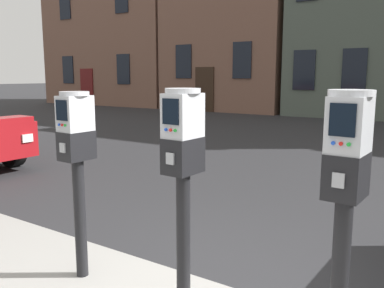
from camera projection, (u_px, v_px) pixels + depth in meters
The scene contains 4 objects.
parking_meter_near_kerb at pixel (77, 151), 3.07m from camera, with size 0.23×0.26×1.44m.
parking_meter_twin_adjacent at pixel (183, 163), 2.54m from camera, with size 0.23×0.26×1.48m.
parking_meter_end_of_row at pixel (346, 185), 2.01m from camera, with size 0.23×0.26×1.49m.
townhouse_brownstone at pixel (124, 11), 24.89m from camera, with size 8.93×5.33×11.15m.
Camera 1 is at (1.27, -2.32, 1.69)m, focal length 38.43 mm.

